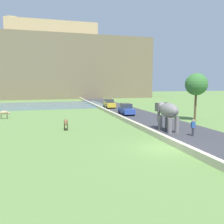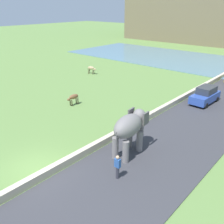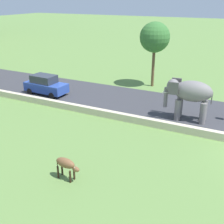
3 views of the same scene
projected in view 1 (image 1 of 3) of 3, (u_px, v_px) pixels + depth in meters
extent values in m
plane|color=#608442|center=(162.00, 148.00, 17.77)|extent=(220.00, 220.00, 0.00)
cube|color=#38383D|center=(132.00, 113.00, 38.22)|extent=(7.00, 120.00, 0.06)
cube|color=beige|center=(113.00, 114.00, 35.27)|extent=(0.40, 110.00, 0.53)
cube|color=slate|center=(22.00, 106.00, 50.46)|extent=(36.00, 18.00, 0.08)
cube|color=#75664C|center=(54.00, 69.00, 82.52)|extent=(64.00, 28.00, 20.05)
cube|color=tan|center=(53.00, 31.00, 80.89)|extent=(30.63, 8.00, 6.00)
cylinder|color=tan|center=(13.00, 28.00, 77.39)|extent=(4.67, 4.67, 6.72)
cylinder|color=tan|center=(33.00, 30.00, 79.14)|extent=(4.64, 4.64, 6.35)
cylinder|color=tan|center=(53.00, 32.00, 80.90)|extent=(4.79, 4.79, 5.84)
cylinder|color=tan|center=(72.00, 34.00, 82.67)|extent=(4.46, 4.46, 5.18)
cylinder|color=tan|center=(89.00, 34.00, 84.36)|extent=(3.37, 3.37, 5.77)
ellipsoid|color=slate|center=(169.00, 110.00, 23.40)|extent=(1.61, 2.80, 1.50)
cylinder|color=slate|center=(160.00, 123.00, 24.26)|extent=(0.44, 0.44, 1.60)
cylinder|color=slate|center=(167.00, 123.00, 24.54)|extent=(0.44, 0.44, 1.60)
cylinder|color=slate|center=(170.00, 126.00, 22.62)|extent=(0.44, 0.44, 1.60)
cylinder|color=slate|center=(177.00, 125.00, 22.91)|extent=(0.44, 0.44, 1.60)
ellipsoid|color=slate|center=(161.00, 107.00, 24.70)|extent=(1.07, 0.98, 1.10)
cube|color=#575454|center=(157.00, 107.00, 24.37)|extent=(0.18, 0.71, 0.90)
cube|color=#575454|center=(167.00, 107.00, 24.78)|extent=(0.18, 0.71, 0.90)
cylinder|color=slate|center=(159.00, 115.00, 25.25)|extent=(0.28, 0.28, 1.50)
cone|color=silver|center=(157.00, 111.00, 25.06)|extent=(0.16, 0.57, 0.17)
cone|color=silver|center=(161.00, 111.00, 25.21)|extent=(0.16, 0.57, 0.17)
cylinder|color=#575454|center=(176.00, 115.00, 22.21)|extent=(0.08, 0.08, 0.90)
cylinder|color=#33333D|center=(193.00, 132.00, 21.56)|extent=(0.22, 0.22, 0.85)
cube|color=#2D569E|center=(193.00, 125.00, 21.47)|extent=(0.36, 0.22, 0.56)
sphere|color=tan|center=(193.00, 121.00, 21.42)|extent=(0.22, 0.22, 0.22)
cube|color=#2D4CA8|center=(126.00, 111.00, 36.21)|extent=(1.86, 4.06, 0.80)
cube|color=#2D333D|center=(126.00, 106.00, 36.31)|extent=(1.53, 2.26, 0.70)
cylinder|color=black|center=(134.00, 114.00, 35.19)|extent=(0.20, 0.61, 0.60)
cylinder|color=black|center=(124.00, 114.00, 34.82)|extent=(0.20, 0.61, 0.60)
cylinder|color=black|center=(129.00, 112.00, 37.70)|extent=(0.20, 0.61, 0.60)
cylinder|color=black|center=(119.00, 112.00, 37.33)|extent=(0.20, 0.61, 0.60)
cube|color=gold|center=(109.00, 105.00, 46.15)|extent=(1.79, 4.04, 0.80)
cube|color=#2D333D|center=(109.00, 101.00, 46.25)|extent=(1.49, 2.23, 0.70)
cylinder|color=black|center=(115.00, 107.00, 45.15)|extent=(0.19, 0.60, 0.60)
cylinder|color=black|center=(107.00, 107.00, 44.75)|extent=(0.19, 0.60, 0.60)
cylinder|color=black|center=(112.00, 106.00, 47.65)|extent=(0.19, 0.60, 0.60)
cylinder|color=black|center=(104.00, 106.00, 47.25)|extent=(0.19, 0.60, 0.60)
ellipsoid|color=brown|center=(66.00, 122.00, 24.59)|extent=(0.52, 1.13, 0.50)
cylinder|color=#302014|center=(67.00, 127.00, 24.32)|extent=(0.10, 0.10, 0.65)
cylinder|color=#302014|center=(64.00, 128.00, 24.26)|extent=(0.10, 0.10, 0.65)
cylinder|color=#302014|center=(67.00, 126.00, 25.07)|extent=(0.10, 0.10, 0.65)
cylinder|color=#302014|center=(64.00, 126.00, 25.01)|extent=(0.10, 0.10, 0.65)
ellipsoid|color=brown|center=(66.00, 124.00, 23.99)|extent=(0.27, 0.42, 0.26)
cone|color=beige|center=(67.00, 122.00, 23.99)|extent=(0.04, 0.04, 0.12)
cone|color=beige|center=(65.00, 122.00, 23.95)|extent=(0.04, 0.04, 0.12)
cylinder|color=#302014|center=(66.00, 123.00, 25.14)|extent=(0.04, 0.04, 0.45)
ellipsoid|color=tan|center=(4.00, 112.00, 32.22)|extent=(1.17, 0.68, 0.50)
cylinder|color=#493D2C|center=(7.00, 116.00, 32.61)|extent=(0.10, 0.10, 0.65)
cylinder|color=#493D2C|center=(7.00, 116.00, 32.34)|extent=(0.10, 0.10, 0.65)
cylinder|color=#493D2C|center=(1.00, 117.00, 32.24)|extent=(0.10, 0.10, 0.65)
cylinder|color=#493D2C|center=(1.00, 117.00, 31.97)|extent=(0.10, 0.10, 0.65)
ellipsoid|color=tan|center=(9.00, 113.00, 32.54)|extent=(0.44, 0.33, 0.26)
cone|color=beige|center=(9.00, 112.00, 32.59)|extent=(0.04, 0.04, 0.12)
cone|color=beige|center=(9.00, 112.00, 32.44)|extent=(0.04, 0.04, 0.12)
cylinder|color=#493D2C|center=(0.00, 114.00, 31.98)|extent=(0.04, 0.04, 0.45)
cylinder|color=brown|center=(195.00, 107.00, 30.42)|extent=(0.28, 0.28, 3.82)
sphere|color=#387033|center=(196.00, 84.00, 30.05)|extent=(2.89, 2.89, 2.89)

